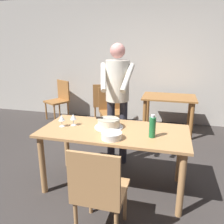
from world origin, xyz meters
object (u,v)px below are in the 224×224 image
at_px(wine_glass_far, 73,117).
at_px(background_table, 169,105).
at_px(main_dining_table, 114,139).
at_px(background_chair_1, 59,98).
at_px(cake_knife, 103,118).
at_px(person_cutting_cake, 117,92).
at_px(plate_stack, 112,136).
at_px(wine_glass_near, 62,118).
at_px(chair_near_side, 99,190).
at_px(cake_on_platter, 109,123).
at_px(background_chair_2, 111,109).
at_px(background_chair_3, 103,102).
at_px(water_bottle, 152,127).

height_order(wine_glass_far, background_table, wine_glass_far).
distance_m(main_dining_table, background_chair_1, 2.98).
height_order(cake_knife, person_cutting_cake, person_cutting_cake).
distance_m(plate_stack, wine_glass_near, 0.71).
height_order(cake_knife, chair_near_side, chair_near_side).
bearing_deg(wine_glass_near, cake_on_platter, 10.70).
xyz_separation_m(chair_near_side, background_chair_2, (-0.56, 2.51, 0.00)).
bearing_deg(background_chair_1, person_cutting_cake, -43.15).
xyz_separation_m(main_dining_table, cake_knife, (-0.15, 0.05, 0.23)).
relative_size(wine_glass_near, background_chair_1, 0.16).
bearing_deg(cake_knife, background_chair_3, 106.83).
height_order(cake_on_platter, plate_stack, cake_on_platter).
bearing_deg(wine_glass_near, background_chair_2, 85.61).
bearing_deg(background_chair_3, cake_knife, -73.17).
xyz_separation_m(cake_on_platter, chair_near_side, (0.14, -0.83, -0.31)).
bearing_deg(plate_stack, cake_knife, 121.75).
bearing_deg(background_chair_1, background_table, -6.07).
bearing_deg(cake_knife, wine_glass_far, -176.19).
xyz_separation_m(cake_knife, person_cutting_cake, (0.04, 0.55, 0.21)).
bearing_deg(background_table, background_chair_1, 173.93).
xyz_separation_m(plate_stack, wine_glass_near, (-0.67, 0.21, 0.07)).
xyz_separation_m(water_bottle, background_chair_2, (-0.94, 1.84, -0.37)).
distance_m(cake_knife, plate_stack, 0.37).
relative_size(main_dining_table, background_chair_1, 1.88).
bearing_deg(cake_knife, chair_near_side, -75.61).
height_order(wine_glass_near, person_cutting_cake, person_cutting_cake).
height_order(cake_on_platter, cake_knife, cake_knife).
xyz_separation_m(main_dining_table, person_cutting_cake, (-0.11, 0.61, 0.44)).
bearing_deg(main_dining_table, background_chair_3, 109.91).
xyz_separation_m(plate_stack, wine_glass_far, (-0.55, 0.28, 0.07)).
bearing_deg(background_chair_2, wine_glass_near, -94.39).
relative_size(cake_on_platter, background_chair_3, 0.38).
bearing_deg(cake_on_platter, wine_glass_far, -175.90).
bearing_deg(person_cutting_cake, chair_near_side, -83.01).
relative_size(main_dining_table, cake_on_platter, 4.99).
bearing_deg(cake_on_platter, chair_near_side, -80.44).
relative_size(main_dining_table, background_chair_3, 1.88).
distance_m(main_dining_table, background_chair_2, 1.81).
distance_m(cake_on_platter, water_bottle, 0.55).
xyz_separation_m(cake_knife, wine_glass_near, (-0.48, -0.10, -0.01)).
height_order(water_bottle, chair_near_side, water_bottle).
bearing_deg(main_dining_table, background_chair_1, 129.73).
xyz_separation_m(plate_stack, chair_near_side, (0.02, -0.52, -0.29)).
relative_size(background_table, background_chair_2, 1.11).
relative_size(person_cutting_cake, background_table, 1.72).
height_order(cake_on_platter, background_table, cake_on_platter).
relative_size(plate_stack, background_chair_2, 0.24).
distance_m(background_chair_1, background_chair_3, 1.10).
bearing_deg(background_chair_3, wine_glass_far, -82.45).
xyz_separation_m(background_table, background_chair_1, (-2.49, 0.26, -0.09)).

